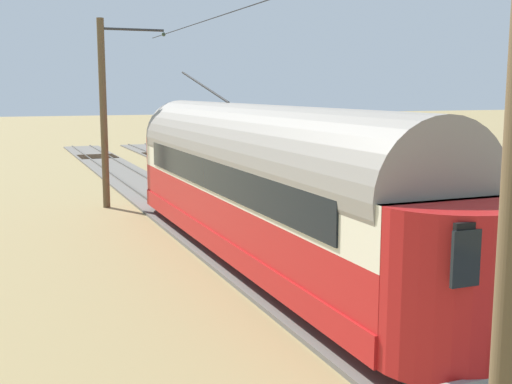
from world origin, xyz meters
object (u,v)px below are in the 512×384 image
(vintage_streetcar, at_px, (259,181))
(flatcar_adjacent, at_px, (350,203))
(catenary_pole_foreground, at_px, (105,111))
(switch_stand, at_px, (342,191))

(vintage_streetcar, distance_m, flatcar_adjacent, 5.77)
(catenary_pole_foreground, height_order, switch_stand, catenary_pole_foreground)
(flatcar_adjacent, relative_size, catenary_pole_foreground, 1.49)
(vintage_streetcar, relative_size, flatcar_adjacent, 1.66)
(vintage_streetcar, height_order, catenary_pole_foreground, catenary_pole_foreground)
(vintage_streetcar, bearing_deg, flatcar_adjacent, -146.04)
(vintage_streetcar, distance_m, catenary_pole_foreground, 10.56)
(vintage_streetcar, height_order, flatcar_adjacent, vintage_streetcar)
(vintage_streetcar, xyz_separation_m, switch_stand, (-6.21, -6.47, -1.56))
(catenary_pole_foreground, bearing_deg, flatcar_adjacent, 135.18)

